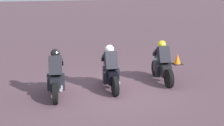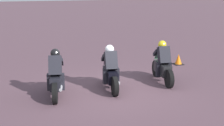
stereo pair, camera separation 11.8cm
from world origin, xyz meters
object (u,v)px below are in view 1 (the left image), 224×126
rider_lane_a (162,65)px  traffic_cone (177,60)px  rider_lane_c (56,77)px  rider_lane_b (110,71)px

rider_lane_a → traffic_cone: 2.88m
rider_lane_c → traffic_cone: rider_lane_c is taller
traffic_cone → rider_lane_c: bearing=111.8°
rider_lane_b → rider_lane_c: same height
rider_lane_b → traffic_cone: size_ratio=4.45×
rider_lane_a → traffic_cone: bearing=-33.8°
rider_lane_b → rider_lane_c: 1.84m
rider_lane_c → traffic_cone: (2.33, -5.81, -0.41)m
rider_lane_a → rider_lane_b: bearing=103.3°
rider_lane_b → traffic_cone: 4.60m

